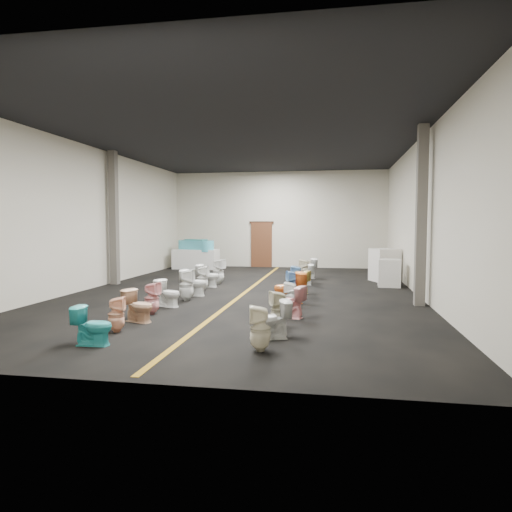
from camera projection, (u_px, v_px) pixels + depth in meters
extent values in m
plane|color=black|center=(246.00, 292.00, 13.79)|extent=(16.00, 16.00, 0.00)
plane|color=black|center=(246.00, 141.00, 13.47)|extent=(16.00, 16.00, 0.00)
plane|color=beige|center=(278.00, 220.00, 21.49)|extent=(10.00, 0.00, 10.00)
plane|color=beige|center=(124.00, 209.00, 5.76)|extent=(10.00, 0.00, 10.00)
plane|color=beige|center=(92.00, 218.00, 14.48)|extent=(0.00, 16.00, 16.00)
plane|color=beige|center=(421.00, 217.00, 12.78)|extent=(0.00, 16.00, 16.00)
cube|color=#996D16|center=(246.00, 292.00, 13.79)|extent=(0.12, 15.60, 0.01)
cube|color=#562D19|center=(261.00, 245.00, 21.65)|extent=(1.00, 0.10, 2.10)
cube|color=#331C11|center=(262.00, 222.00, 21.59)|extent=(1.15, 0.08, 0.10)
cube|color=#59544C|center=(114.00, 218.00, 15.42)|extent=(0.25, 0.25, 4.50)
cube|color=#59544C|center=(421.00, 216.00, 11.35)|extent=(0.25, 0.25, 4.50)
cube|color=white|center=(196.00, 259.00, 20.85)|extent=(2.00, 1.01, 0.89)
cube|color=#47B5CC|center=(196.00, 246.00, 20.80)|extent=(1.35, 1.03, 0.50)
cylinder|color=#47B5CC|center=(186.00, 245.00, 21.10)|extent=(0.66, 0.66, 0.50)
cylinder|color=#47B5CC|center=(207.00, 246.00, 20.51)|extent=(0.66, 0.66, 0.50)
cube|color=teal|center=(196.00, 241.00, 20.79)|extent=(1.09, 0.77, 0.20)
cube|color=silver|center=(389.00, 273.00, 14.91)|extent=(0.74, 0.74, 0.90)
cube|color=silver|center=(385.00, 265.00, 16.30)|extent=(1.11, 1.11, 1.17)
cube|color=silver|center=(381.00, 267.00, 17.44)|extent=(0.82, 0.82, 0.77)
cube|color=beige|center=(378.00, 261.00, 18.68)|extent=(0.75, 0.75, 1.02)
imported|color=#2EACAF|center=(93.00, 326.00, 7.72)|extent=(0.67, 0.40, 0.67)
imported|color=#FFBD98|center=(116.00, 315.00, 8.64)|extent=(0.39, 0.38, 0.68)
imported|color=#DAA780|center=(139.00, 306.00, 9.55)|extent=(0.75, 0.57, 0.68)
imported|color=pink|center=(152.00, 298.00, 10.34)|extent=(0.37, 0.37, 0.74)
imported|color=white|center=(168.00, 293.00, 11.31)|extent=(0.75, 0.57, 0.67)
imported|color=white|center=(186.00, 285.00, 12.19)|extent=(0.40, 0.40, 0.84)
imported|color=white|center=(194.00, 283.00, 13.03)|extent=(0.75, 0.45, 0.75)
imported|color=white|center=(202.00, 278.00, 13.99)|extent=(0.37, 0.36, 0.77)
imported|color=white|center=(208.00, 276.00, 14.83)|extent=(0.74, 0.44, 0.73)
imported|color=white|center=(219.00, 271.00, 15.61)|extent=(0.51, 0.51, 0.85)
imported|color=beige|center=(260.00, 329.00, 7.33)|extent=(0.40, 0.40, 0.75)
imported|color=silver|center=(271.00, 320.00, 8.14)|extent=(0.78, 0.60, 0.70)
imported|color=beige|center=(279.00, 310.00, 8.98)|extent=(0.45, 0.44, 0.74)
imported|color=pink|center=(289.00, 302.00, 9.97)|extent=(0.79, 0.60, 0.71)
imported|color=white|center=(291.00, 296.00, 10.81)|extent=(0.33, 0.33, 0.68)
imported|color=orange|center=(289.00, 288.00, 11.73)|extent=(0.91, 0.73, 0.82)
imported|color=#77A8DD|center=(293.00, 284.00, 12.66)|extent=(0.45, 0.44, 0.75)
imported|color=gold|center=(298.00, 282.00, 13.44)|extent=(0.75, 0.55, 0.68)
imported|color=#6D9ACA|center=(297.00, 277.00, 14.43)|extent=(0.39, 0.39, 0.73)
imported|color=white|center=(303.00, 275.00, 15.31)|extent=(0.75, 0.51, 0.70)
imported|color=beige|center=(305.00, 270.00, 16.13)|extent=(0.44, 0.44, 0.81)
imported|color=silver|center=(306.00, 269.00, 17.05)|extent=(0.85, 0.66, 0.76)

